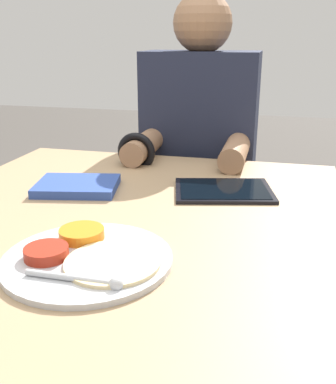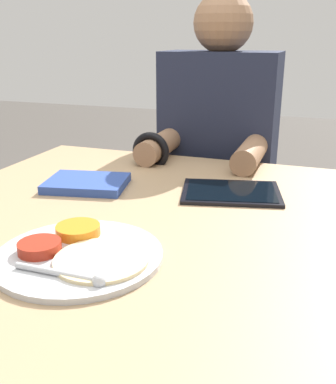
% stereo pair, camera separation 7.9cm
% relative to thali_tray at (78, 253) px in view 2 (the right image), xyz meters
% --- Properties ---
extents(dining_table, '(0.91, 1.07, 0.77)m').
position_rel_thali_tray_xyz_m(dining_table, '(-0.01, 0.15, -0.39)').
color(dining_table, '#9E7F5B').
rests_on(dining_table, ground_plane).
extents(thali_tray, '(0.27, 0.27, 0.03)m').
position_rel_thali_tray_xyz_m(thali_tray, '(0.00, 0.00, 0.00)').
color(thali_tray, '#B7BABF').
rests_on(thali_tray, dining_table).
extents(red_notebook, '(0.21, 0.18, 0.02)m').
position_rel_thali_tray_xyz_m(red_notebook, '(-0.17, 0.33, -0.00)').
color(red_notebook, silver).
rests_on(red_notebook, dining_table).
extents(tablet_device, '(0.25, 0.21, 0.01)m').
position_rel_thali_tray_xyz_m(tablet_device, '(0.17, 0.39, -0.00)').
color(tablet_device, black).
rests_on(tablet_device, dining_table).
extents(person_diner, '(0.37, 0.42, 1.24)m').
position_rel_thali_tray_xyz_m(person_diner, '(0.03, 0.84, -0.19)').
color(person_diner, black).
rests_on(person_diner, ground_plane).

